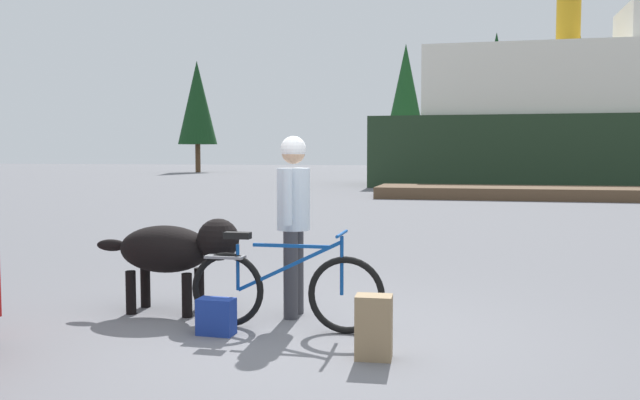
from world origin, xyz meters
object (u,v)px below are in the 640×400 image
object	(u,v)px
person_cyclist	(293,208)
handbag_pannier	(216,317)
dog	(175,249)
ferry_boat	(632,120)
backpack	(374,327)
bicycle	(284,289)

from	to	relation	value
person_cyclist	handbag_pannier	distance (m)	1.30
dog	handbag_pannier	world-z (taller)	dog
handbag_pannier	ferry_boat	distance (m)	29.86
dog	ferry_boat	xyz separation A→B (m)	(10.16, 27.49, 2.49)
person_cyclist	dog	xyz separation A→B (m)	(-1.18, -0.13, -0.42)
person_cyclist	dog	world-z (taller)	person_cyclist
backpack	handbag_pannier	world-z (taller)	backpack
backpack	handbag_pannier	distance (m)	1.49
dog	ferry_boat	size ratio (longest dim) A/B	0.06
person_cyclist	ferry_boat	distance (m)	28.87
ferry_boat	handbag_pannier	bearing A→B (deg)	-108.58
bicycle	backpack	distance (m)	1.13
person_cyclist	bicycle	bearing A→B (deg)	-84.61
person_cyclist	backpack	xyz separation A→B (m)	(0.95, -1.18, -0.81)
bicycle	dog	world-z (taller)	dog
person_cyclist	handbag_pannier	size ratio (longest dim) A/B	5.46
bicycle	person_cyclist	distance (m)	0.86
handbag_pannier	dog	bearing A→B (deg)	135.75
person_cyclist	dog	size ratio (longest dim) A/B	1.16
person_cyclist	dog	bearing A→B (deg)	-173.84
backpack	ferry_boat	size ratio (longest dim) A/B	0.02
handbag_pannier	ferry_boat	size ratio (longest dim) A/B	0.01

